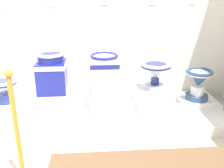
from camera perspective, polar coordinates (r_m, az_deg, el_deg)
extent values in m
cube|color=white|center=(3.17, -1.76, -6.68)|extent=(2.96, 1.04, 0.13)
cube|color=white|center=(3.36, -22.06, -5.06)|extent=(0.39, 0.33, 0.04)
cylinder|color=silver|center=(3.34, -22.17, -4.28)|extent=(0.29, 0.29, 0.06)
cylinder|color=#2D3E94|center=(3.30, -22.38, -2.87)|extent=(0.16, 0.16, 0.12)
cone|color=silver|center=(3.26, -22.69, -0.67)|extent=(0.31, 0.31, 0.15)
cylinder|color=#2D3E94|center=(3.24, -22.83, 0.26)|extent=(0.30, 0.30, 0.03)
torus|color=silver|center=(3.23, -22.87, 0.59)|extent=(0.32, 0.32, 0.04)
cylinder|color=#2D3E94|center=(3.23, -22.86, 0.51)|extent=(0.22, 0.22, 0.01)
cube|color=white|center=(3.10, -12.54, -3.86)|extent=(0.36, 0.36, 0.26)
cube|color=navy|center=(2.99, -12.98, 1.54)|extent=(0.31, 0.33, 0.35)
cube|color=white|center=(2.94, -13.20, 4.12)|extent=(0.32, 0.33, 0.05)
cylinder|color=navy|center=(2.92, -13.32, 5.61)|extent=(0.29, 0.29, 0.09)
torus|color=white|center=(2.91, -13.39, 6.46)|extent=(0.31, 0.31, 0.04)
cube|color=white|center=(3.15, -1.65, -3.29)|extent=(0.35, 0.34, 0.23)
cube|color=white|center=(3.04, -1.70, 1.86)|extent=(0.32, 0.33, 0.37)
cube|color=navy|center=(3.00, -1.73, 4.57)|extent=(0.33, 0.33, 0.05)
cylinder|color=white|center=(2.98, -1.75, 5.69)|extent=(0.30, 0.30, 0.05)
torus|color=navy|center=(2.98, -1.75, 6.16)|extent=(0.32, 0.32, 0.04)
cube|color=white|center=(3.21, 9.18, -2.96)|extent=(0.40, 0.39, 0.24)
cylinder|color=#B2B6D3|center=(3.16, 9.32, -0.50)|extent=(0.22, 0.22, 0.06)
cylinder|color=navy|center=(3.13, 9.39, 0.64)|extent=(0.10, 0.10, 0.08)
cone|color=#B2B6D3|center=(3.09, 9.53, 2.83)|extent=(0.36, 0.36, 0.17)
cylinder|color=navy|center=(3.08, 9.60, 4.01)|extent=(0.35, 0.35, 0.03)
torus|color=#B2B6D3|center=(3.07, 9.62, 4.37)|extent=(0.37, 0.37, 0.04)
cylinder|color=navy|center=(3.07, 9.61, 4.28)|extent=(0.25, 0.25, 0.01)
cube|color=white|center=(3.42, 17.94, -3.71)|extent=(0.37, 0.28, 0.08)
cylinder|color=navy|center=(3.40, 18.06, -2.66)|extent=(0.27, 0.27, 0.06)
cylinder|color=white|center=(3.37, 18.22, -1.29)|extent=(0.16, 0.16, 0.11)
cone|color=navy|center=(3.32, 18.50, 1.08)|extent=(0.31, 0.31, 0.18)
cylinder|color=white|center=(3.30, 18.63, 2.23)|extent=(0.30, 0.30, 0.03)
torus|color=navy|center=(3.29, 18.67, 2.57)|extent=(0.32, 0.32, 0.04)
cylinder|color=white|center=(3.29, 18.66, 2.48)|extent=(0.21, 0.21, 0.01)
cube|color=white|center=(3.53, -22.94, 16.35)|extent=(0.11, 0.01, 0.14)
cube|color=white|center=(3.40, -13.18, 17.46)|extent=(0.13, 0.01, 0.13)
cylinder|color=gold|center=(2.13, -20.13, -10.03)|extent=(0.04, 0.04, 0.89)
sphere|color=gold|center=(1.95, -21.80, 2.18)|extent=(0.06, 0.06, 0.06)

